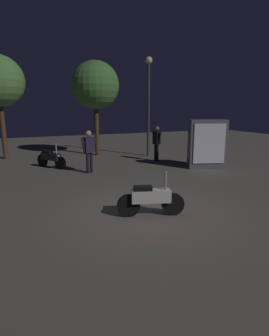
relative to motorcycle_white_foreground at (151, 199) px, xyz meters
name	(u,v)px	position (x,y,z in m)	size (l,w,h in m)	color
ground_plane	(148,211)	(0.06, 0.29, -0.44)	(40.00, 40.00, 0.00)	#605951
motorcycle_white_foreground	(151,199)	(0.00, 0.00, 0.00)	(1.61, 0.62, 1.11)	black
motorcycle_black_parked_left	(51,158)	(-1.53, 6.61, 0.00)	(1.05, 1.40, 1.11)	black
person_rider_beside	(89,148)	(-0.23, 5.02, 0.59)	(0.67, 0.30, 1.71)	black
person_bystander_far	(157,140)	(3.47, 6.24, 0.58)	(0.30, 0.67, 1.71)	black
streetlamp_near	(149,95)	(3.73, 7.72, 2.81)	(0.36, 0.36, 5.13)	#38383D
tree_left_bg	(95,86)	(1.24, 9.00, 3.28)	(2.50, 2.50, 5.00)	#4C331E
kiosk_billboard	(207,144)	(4.70, 3.90, 0.61)	(1.68, 1.01, 2.10)	#595960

